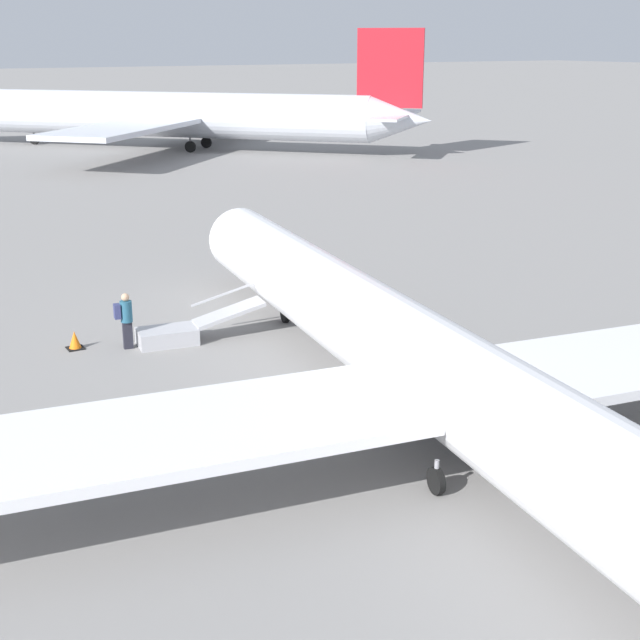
# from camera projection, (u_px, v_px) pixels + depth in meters

# --- Properties ---
(ground_plane) EXTENTS (600.00, 600.00, 0.00)m
(ground_plane) POSITION_uv_depth(u_px,v_px,m) (416.00, 432.00, 21.42)
(ground_plane) COLOR gray
(airplane_main) EXTENTS (34.41, 26.80, 6.19)m
(airplane_main) POSITION_uv_depth(u_px,v_px,m) (438.00, 373.00, 20.04)
(airplane_main) COLOR white
(airplane_main) RESTS_ON ground
(airplane_taxiing_distant) EXTENTS (37.39, 36.19, 9.90)m
(airplane_taxiing_distant) POSITION_uv_depth(u_px,v_px,m) (166.00, 114.00, 76.00)
(airplane_taxiing_distant) COLOR silver
(airplane_taxiing_distant) RESTS_ON ground
(boarding_stairs) EXTENTS (1.58, 4.12, 1.59)m
(boarding_stairs) POSITION_uv_depth(u_px,v_px,m) (180.00, 331.00, 27.63)
(boarding_stairs) COLOR #B2B2B7
(boarding_stairs) RESTS_ON ground
(passenger) EXTENTS (0.37, 0.56, 1.74)m
(passenger) POSITION_uv_depth(u_px,v_px,m) (125.00, 317.00, 26.90)
(passenger) COLOR #23232D
(passenger) RESTS_ON ground
(traffic_cone_near_stairs) EXTENTS (0.50, 0.50, 0.55)m
(traffic_cone_near_stairs) POSITION_uv_depth(u_px,v_px,m) (75.00, 341.00, 27.10)
(traffic_cone_near_stairs) COLOR black
(traffic_cone_near_stairs) RESTS_ON ground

